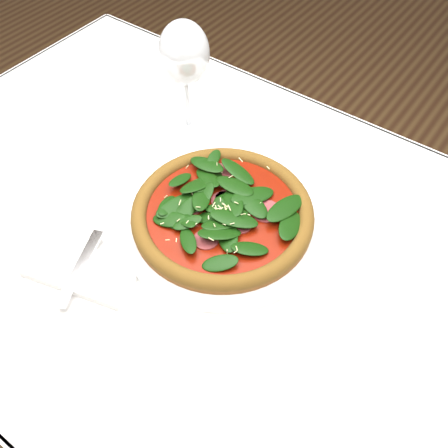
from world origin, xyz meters
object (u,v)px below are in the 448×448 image
Objects in this scene: plate at (223,219)px; wine_glass at (184,56)px; pizza at (223,211)px; napkin at (82,271)px.

wine_glass reaches higher than plate.
pizza is at bearing 45.00° from plate.
napkin is (-0.11, -0.21, -0.00)m from plate.
pizza reaches higher than plate.
pizza is 1.80× the size of wine_glass.
wine_glass is at bearing 141.28° from plate.
plate is 1.57× the size of wine_glass.
plate is at bearing -38.72° from wine_glass.
plate is at bearing 61.47° from napkin.
wine_glass is (-0.20, 0.16, 0.14)m from plate.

